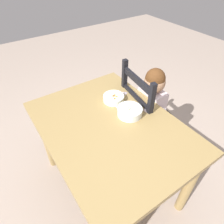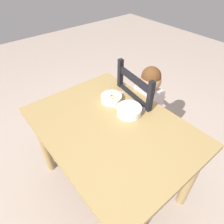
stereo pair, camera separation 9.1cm
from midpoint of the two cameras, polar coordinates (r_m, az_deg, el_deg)
ground_plane at (r=1.94m, az=-1.59°, el=-19.54°), size 8.00×8.00×0.00m
dining_table at (r=1.44m, az=-2.04°, el=-7.07°), size 1.15×0.84×0.74m
dining_chair at (r=1.84m, az=7.45°, el=-1.38°), size 0.47×0.47×0.98m
child_figure at (r=1.72m, az=8.00°, el=2.58°), size 0.32×0.31×0.96m
bowl_of_peas at (r=1.42m, az=3.10°, el=0.44°), size 0.18×0.18×0.06m
bowl_of_carrots at (r=1.54m, az=-1.88°, el=3.98°), size 0.16×0.16×0.05m
spoon at (r=1.51m, az=-1.38°, el=2.06°), size 0.14×0.03×0.01m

